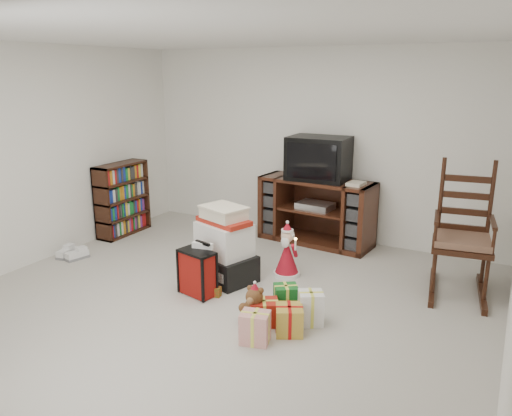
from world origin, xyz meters
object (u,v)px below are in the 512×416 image
at_px(bookshelf, 122,200).
at_px(gift_cluster, 278,313).
at_px(teddy_bear, 256,307).
at_px(tv_stand, 316,211).
at_px(santa_figurine, 287,255).
at_px(mrs_claus_figurine, 220,251).
at_px(crt_television, 318,158).
at_px(rocking_chair, 462,247).
at_px(gift_pile, 224,249).
at_px(sneaker_pair, 72,254).
at_px(red_suitcase, 197,273).

xyz_separation_m(bookshelf, gift_cluster, (3.04, -1.35, -0.36)).
xyz_separation_m(teddy_bear, gift_cluster, (0.20, 0.05, -0.03)).
distance_m(tv_stand, gift_cluster, 2.35).
height_order(santa_figurine, mrs_claus_figurine, mrs_claus_figurine).
xyz_separation_m(tv_stand, santa_figurine, (0.14, -1.20, -0.19)).
relative_size(bookshelf, crt_television, 1.30).
distance_m(rocking_chair, teddy_bear, 2.23).
xyz_separation_m(gift_pile, teddy_bear, (0.76, -0.70, -0.20)).
height_order(mrs_claus_figurine, sneaker_pair, mrs_claus_figurine).
distance_m(teddy_bear, mrs_claus_figurine, 1.27).
bearing_deg(sneaker_pair, rocking_chair, 14.83).
bearing_deg(crt_television, bookshelf, -161.55).
height_order(bookshelf, sneaker_pair, bookshelf).
bearing_deg(bookshelf, crt_television, 20.07).
bearing_deg(mrs_claus_figurine, red_suitcase, -78.22).
relative_size(bookshelf, santa_figurine, 1.61).
bearing_deg(santa_figurine, teddy_bear, -79.32).
distance_m(tv_stand, gift_pile, 1.67).
distance_m(santa_figurine, crt_television, 1.49).
relative_size(teddy_bear, sneaker_pair, 0.99).
relative_size(bookshelf, sneaker_pair, 2.82).
xyz_separation_m(tv_stand, crt_television, (0.01, -0.00, 0.70)).
distance_m(teddy_bear, sneaker_pair, 2.77).
relative_size(santa_figurine, crt_television, 0.81).
xyz_separation_m(santa_figurine, sneaker_pair, (-2.53, -0.75, -0.19)).
height_order(tv_stand, mrs_claus_figurine, tv_stand).
bearing_deg(bookshelf, red_suitcase, -29.66).
height_order(bookshelf, red_suitcase, bookshelf).
bearing_deg(gift_pile, crt_television, 93.58).
distance_m(sneaker_pair, crt_television, 3.27).
distance_m(mrs_claus_figurine, gift_cluster, 1.39).
bearing_deg(rocking_chair, tv_stand, 151.00).
bearing_deg(sneaker_pair, tv_stand, 37.87).
xyz_separation_m(gift_pile, mrs_claus_figurine, (-0.16, 0.16, -0.10)).
distance_m(gift_pile, gift_cluster, 1.18).
xyz_separation_m(bookshelf, sneaker_pair, (0.10, -1.03, -0.43)).
relative_size(gift_pile, mrs_claus_figurine, 1.24).
bearing_deg(teddy_bear, gift_cluster, 14.47).
distance_m(bookshelf, sneaker_pair, 1.12).
height_order(tv_stand, red_suitcase, tv_stand).
relative_size(red_suitcase, santa_figurine, 0.89).
distance_m(gift_pile, mrs_claus_figurine, 0.25).
height_order(rocking_chair, crt_television, rocking_chair).
bearing_deg(tv_stand, mrs_claus_figurine, -106.64).
bearing_deg(red_suitcase, teddy_bear, -3.93).
bearing_deg(rocking_chair, crt_television, 150.98).
bearing_deg(crt_television, santa_figurine, -85.53).
relative_size(red_suitcase, mrs_claus_figurine, 0.85).
height_order(bookshelf, gift_pile, bookshelf).
bearing_deg(sneaker_pair, gift_pile, 8.20).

